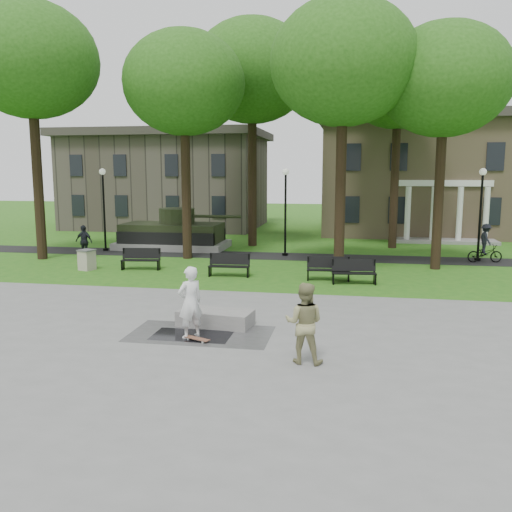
# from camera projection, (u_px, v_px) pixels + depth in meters

# --- Properties ---
(ground) EXTENTS (120.00, 120.00, 0.00)m
(ground) POSITION_uv_depth(u_px,v_px,m) (224.00, 312.00, 17.78)
(ground) COLOR #235B15
(ground) RESTS_ON ground
(plaza) EXTENTS (22.00, 16.00, 0.02)m
(plaza) POSITION_uv_depth(u_px,v_px,m) (176.00, 365.00, 12.92)
(plaza) COLOR gray
(plaza) RESTS_ON ground
(footpath) EXTENTS (44.00, 2.60, 0.01)m
(footpath) POSITION_uv_depth(u_px,v_px,m) (275.00, 256.00, 29.45)
(footpath) COLOR black
(footpath) RESTS_ON ground
(building_right) EXTENTS (17.00, 12.00, 8.60)m
(building_right) POSITION_uv_depth(u_px,v_px,m) (433.00, 174.00, 40.67)
(building_right) COLOR #9E8460
(building_right) RESTS_ON ground
(building_left) EXTENTS (15.00, 10.00, 7.20)m
(building_left) POSITION_uv_depth(u_px,v_px,m) (169.00, 183.00, 44.89)
(building_left) COLOR #4C443D
(building_left) RESTS_ON ground
(tree_0) EXTENTS (6.80, 6.80, 12.97)m
(tree_0) POSITION_uv_depth(u_px,v_px,m) (30.00, 61.00, 27.05)
(tree_0) COLOR black
(tree_0) RESTS_ON ground
(tree_1) EXTENTS (6.20, 6.20, 11.63)m
(tree_1) POSITION_uv_depth(u_px,v_px,m) (184.00, 84.00, 27.38)
(tree_1) COLOR black
(tree_1) RESTS_ON ground
(tree_2) EXTENTS (6.60, 6.60, 12.16)m
(tree_2) POSITION_uv_depth(u_px,v_px,m) (343.00, 63.00, 24.00)
(tree_2) COLOR black
(tree_2) RESTS_ON ground
(tree_3) EXTENTS (6.00, 6.00, 11.19)m
(tree_3) POSITION_uv_depth(u_px,v_px,m) (445.00, 81.00, 24.31)
(tree_3) COLOR black
(tree_3) RESTS_ON ground
(tree_4) EXTENTS (7.20, 7.20, 13.50)m
(tree_4) POSITION_uv_depth(u_px,v_px,m) (252.00, 72.00, 32.08)
(tree_4) COLOR black
(tree_4) RESTS_ON ground
(tree_5) EXTENTS (6.40, 6.40, 12.44)m
(tree_5) POSITION_uv_depth(u_px,v_px,m) (399.00, 82.00, 31.21)
(tree_5) COLOR black
(tree_5) RESTS_ON ground
(lamp_left) EXTENTS (0.36, 0.36, 4.73)m
(lamp_left) POSITION_uv_depth(u_px,v_px,m) (104.00, 203.00, 31.03)
(lamp_left) COLOR black
(lamp_left) RESTS_ON ground
(lamp_mid) EXTENTS (0.36, 0.36, 4.73)m
(lamp_mid) POSITION_uv_depth(u_px,v_px,m) (285.00, 205.00, 29.23)
(lamp_mid) COLOR black
(lamp_mid) RESTS_ON ground
(lamp_right) EXTENTS (0.36, 0.36, 4.73)m
(lamp_right) POSITION_uv_depth(u_px,v_px,m) (481.00, 207.00, 27.50)
(lamp_right) COLOR black
(lamp_right) RESTS_ON ground
(tank_monument) EXTENTS (7.45, 3.40, 2.40)m
(tank_monument) POSITION_uv_depth(u_px,v_px,m) (173.00, 234.00, 32.38)
(tank_monument) COLOR gray
(tank_monument) RESTS_ON ground
(puddle) EXTENTS (2.20, 1.20, 0.00)m
(puddle) POSITION_uv_depth(u_px,v_px,m) (192.00, 336.00, 15.19)
(puddle) COLOR black
(puddle) RESTS_ON plaza
(concrete_block) EXTENTS (2.31, 1.27, 0.45)m
(concrete_block) POSITION_uv_depth(u_px,v_px,m) (216.00, 318.00, 16.18)
(concrete_block) COLOR gray
(concrete_block) RESTS_ON plaza
(skateboard) EXTENTS (0.79, 0.50, 0.07)m
(skateboard) POSITION_uv_depth(u_px,v_px,m) (197.00, 339.00, 14.72)
(skateboard) COLOR brown
(skateboard) RESTS_ON plaza
(skateboarder) EXTENTS (0.86, 0.86, 2.01)m
(skateboarder) POSITION_uv_depth(u_px,v_px,m) (190.00, 302.00, 14.85)
(skateboarder) COLOR white
(skateboarder) RESTS_ON plaza
(friend_watching) EXTENTS (1.01, 0.82, 1.96)m
(friend_watching) POSITION_uv_depth(u_px,v_px,m) (304.00, 323.00, 12.92)
(friend_watching) COLOR #928F5E
(friend_watching) RESTS_ON plaza
(pedestrian_walker) EXTENTS (1.09, 0.62, 1.75)m
(pedestrian_walker) POSITION_uv_depth(u_px,v_px,m) (84.00, 242.00, 28.81)
(pedestrian_walker) COLOR black
(pedestrian_walker) RESTS_ON ground
(cyclist) EXTENTS (1.82, 1.06, 1.97)m
(cyclist) POSITION_uv_depth(u_px,v_px,m) (485.00, 247.00, 27.33)
(cyclist) COLOR black
(cyclist) RESTS_ON ground
(park_bench_0) EXTENTS (1.84, 0.76, 1.00)m
(park_bench_0) POSITION_uv_depth(u_px,v_px,m) (141.00, 258.00, 25.43)
(park_bench_0) COLOR black
(park_bench_0) RESTS_ON ground
(park_bench_1) EXTENTS (1.82, 0.59, 1.00)m
(park_bench_1) POSITION_uv_depth(u_px,v_px,m) (229.00, 264.00, 23.79)
(park_bench_1) COLOR black
(park_bench_1) RESTS_ON ground
(park_bench_2) EXTENTS (1.83, 0.64, 1.00)m
(park_bench_2) POSITION_uv_depth(u_px,v_px,m) (328.00, 268.00, 22.93)
(park_bench_2) COLOR black
(park_bench_2) RESTS_ON ground
(park_bench_3) EXTENTS (1.84, 0.74, 1.00)m
(park_bench_3) POSITION_uv_depth(u_px,v_px,m) (354.00, 271.00, 22.21)
(park_bench_3) COLOR black
(park_bench_3) RESTS_ON ground
(trash_bin) EXTENTS (0.83, 0.83, 0.96)m
(trash_bin) POSITION_uv_depth(u_px,v_px,m) (87.00, 260.00, 25.31)
(trash_bin) COLOR #BCAD9B
(trash_bin) RESTS_ON ground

